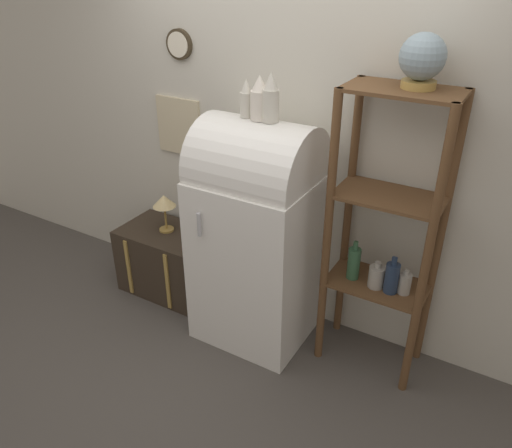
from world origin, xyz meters
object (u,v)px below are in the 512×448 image
object	(u,v)px
vase_left	(246,100)
vase_right	(271,99)
vase_center	(260,99)
suitcase_trunk	(168,260)
refrigerator	(257,231)
globe	(422,59)
desk_lamp	(164,203)

from	to	relation	value
vase_left	vase_right	xyz separation A→B (m)	(0.17, -0.01, 0.03)
vase_center	suitcase_trunk	bearing A→B (deg)	176.71
suitcase_trunk	vase_center	size ratio (longest dim) A/B	2.73
suitcase_trunk	vase_center	distance (m)	1.64
refrigerator	vase_center	xyz separation A→B (m)	(0.01, 0.01, 0.86)
globe	vase_center	distance (m)	0.89
suitcase_trunk	globe	distance (m)	2.38
vase_center	globe	bearing A→B (deg)	9.37
vase_center	vase_right	distance (m)	0.08
suitcase_trunk	vase_center	xyz separation A→B (m)	(0.86, -0.05, 1.39)
suitcase_trunk	globe	world-z (taller)	globe
desk_lamp	vase_center	bearing A→B (deg)	-4.40
refrigerator	vase_right	world-z (taller)	vase_right
vase_left	vase_right	distance (m)	0.17
refrigerator	vase_left	size ratio (longest dim) A/B	6.91
refrigerator	desk_lamp	distance (m)	0.85
suitcase_trunk	desk_lamp	size ratio (longest dim) A/B	2.36
vase_right	desk_lamp	world-z (taller)	vase_right
refrigerator	globe	distance (m)	1.42
refrigerator	vase_center	size ratio (longest dim) A/B	6.02
suitcase_trunk	vase_left	bearing A→B (deg)	-3.59
vase_center	desk_lamp	world-z (taller)	vase_center
refrigerator	vase_left	bearing A→B (deg)	171.73
suitcase_trunk	desk_lamp	distance (m)	0.49
globe	vase_right	world-z (taller)	globe
suitcase_trunk	desk_lamp	world-z (taller)	desk_lamp
suitcase_trunk	globe	size ratio (longest dim) A/B	2.59
suitcase_trunk	desk_lamp	xyz separation A→B (m)	(0.01, 0.02, 0.49)
globe	suitcase_trunk	bearing A→B (deg)	-177.01
globe	vase_center	world-z (taller)	globe
vase_center	desk_lamp	size ratio (longest dim) A/B	0.86
refrigerator	suitcase_trunk	size ratio (longest dim) A/B	2.21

